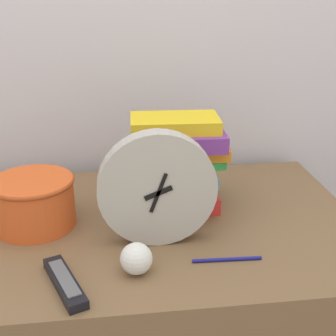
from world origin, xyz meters
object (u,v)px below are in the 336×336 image
at_px(basket, 34,201).
at_px(crumpled_paper_ball, 136,259).
at_px(desk_clock, 157,189).
at_px(book_stack, 178,164).
at_px(pen, 227,259).
at_px(tv_remote, 65,282).

bearing_deg(basket, crumpled_paper_ball, -44.95).
height_order(desk_clock, basket, desk_clock).
distance_m(book_stack, basket, 0.37).
distance_m(book_stack, pen, 0.31).
distance_m(book_stack, tv_remote, 0.44).
xyz_separation_m(tv_remote, pen, (0.34, 0.05, -0.01)).
bearing_deg(book_stack, desk_clock, -112.44).
relative_size(desk_clock, tv_remote, 1.49).
bearing_deg(desk_clock, basket, 158.40).
height_order(basket, pen, basket).
height_order(tv_remote, crumpled_paper_ball, crumpled_paper_ball).
height_order(crumpled_paper_ball, pen, crumpled_paper_ball).
height_order(tv_remote, pen, tv_remote).
bearing_deg(crumpled_paper_ball, pen, 5.00).
relative_size(book_stack, crumpled_paper_ball, 3.98).
distance_m(basket, pen, 0.49).
bearing_deg(pen, crumpled_paper_ball, -175.00).
relative_size(book_stack, pen, 1.76).
bearing_deg(tv_remote, desk_clock, 36.53).
xyz_separation_m(book_stack, tv_remote, (-0.27, -0.32, -0.11)).
bearing_deg(book_stack, basket, -170.89).
bearing_deg(book_stack, tv_remote, -130.25).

